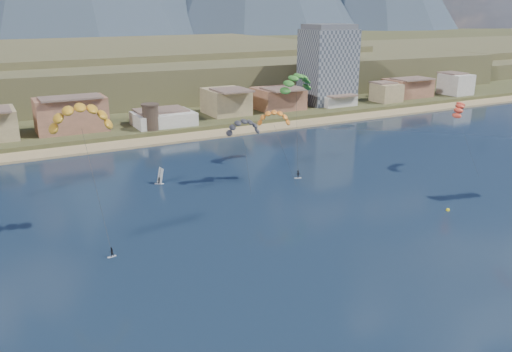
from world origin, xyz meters
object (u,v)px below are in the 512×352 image
at_px(kitesurfer_green, 296,81).
at_px(buoy, 448,210).
at_px(windsurfer, 160,179).
at_px(apartment_tower, 328,65).
at_px(kitesurfer_yellow, 80,113).
at_px(watchtower, 151,117).

xyz_separation_m(kitesurfer_green, buoy, (8.58, -46.12, -21.88)).
height_order(kitesurfer_green, windsurfer, kitesurfer_green).
relative_size(apartment_tower, kitesurfer_green, 1.22).
xyz_separation_m(kitesurfer_yellow, buoy, (67.69, -22.94, -22.65)).
xyz_separation_m(watchtower, kitesurfer_yellow, (-33.91, -71.30, 16.42)).
xyz_separation_m(apartment_tower, buoy, (-46.23, -108.24, -17.68)).
distance_m(watchtower, buoy, 100.30).
bearing_deg(apartment_tower, kitesurfer_green, -131.42).
height_order(apartment_tower, kitesurfer_green, apartment_tower).
distance_m(kitesurfer_green, windsurfer, 43.93).
height_order(kitesurfer_yellow, buoy, kitesurfer_yellow).
distance_m(apartment_tower, kitesurfer_yellow, 142.40).
bearing_deg(watchtower, apartment_tower, 9.93).
bearing_deg(buoy, apartment_tower, 66.87).
bearing_deg(buoy, windsurfer, 136.29).
xyz_separation_m(apartment_tower, kitesurfer_yellow, (-113.91, -85.30, 4.97)).
height_order(watchtower, windsurfer, watchtower).
bearing_deg(watchtower, kitesurfer_yellow, -115.44).
distance_m(apartment_tower, kitesurfer_green, 82.95).
bearing_deg(apartment_tower, watchtower, -170.07).
xyz_separation_m(kitesurfer_yellow, kitesurfer_green, (59.11, 23.18, -0.77)).
relative_size(apartment_tower, windsurfer, 8.25).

